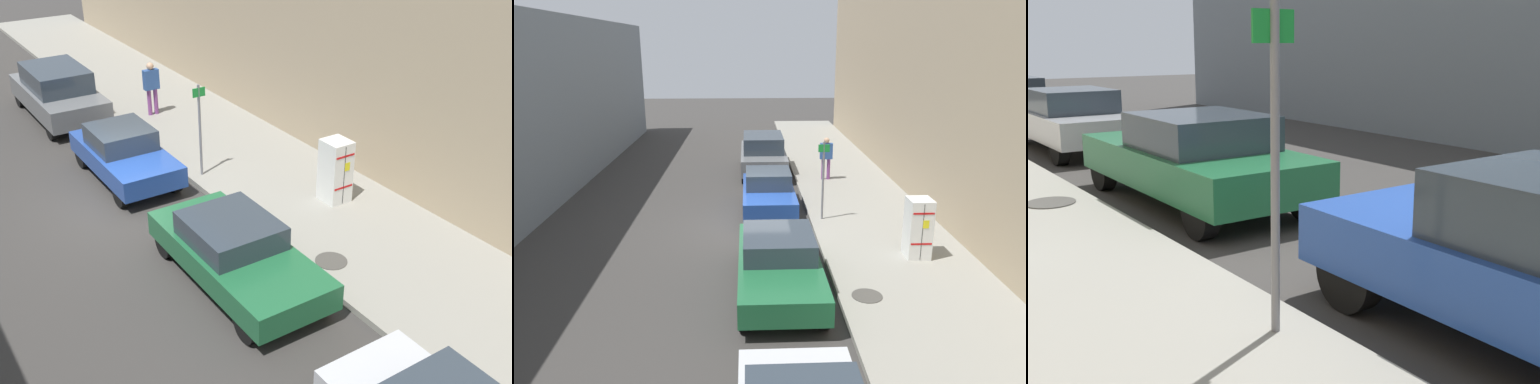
# 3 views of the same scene
# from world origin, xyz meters

# --- Properties ---
(ground_plane) EXTENTS (80.00, 80.00, 0.00)m
(ground_plane) POSITION_xyz_m (0.00, 0.00, 0.00)
(ground_plane) COLOR #383533
(manhole_cover) EXTENTS (0.70, 0.70, 0.02)m
(manhole_cover) POSITION_xyz_m (-2.68, 5.09, 0.15)
(manhole_cover) COLOR #47443F
(manhole_cover) RESTS_ON sidewalk_slab
(street_sign_post) EXTENTS (0.36, 0.07, 2.57)m
(street_sign_post) POSITION_xyz_m (-2.41, -0.20, 1.58)
(street_sign_post) COLOR slate
(street_sign_post) RESTS_ON sidewalk_slab
(parked_sedan_green) EXTENTS (1.90, 4.53, 1.38)m
(parked_sedan_green) POSITION_xyz_m (-0.69, 4.36, 0.71)
(parked_sedan_green) COLOR #1E6038
(parked_sedan_green) RESTS_ON ground
(parked_sedan_silver) EXTENTS (1.78, 4.58, 1.39)m
(parked_sedan_silver) POSITION_xyz_m (-0.69, 10.38, 0.72)
(parked_sedan_silver) COLOR silver
(parked_sedan_silver) RESTS_ON ground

